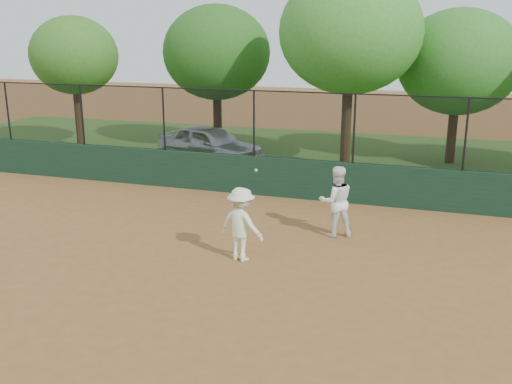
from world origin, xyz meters
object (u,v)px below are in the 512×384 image
(player_second, at_px, (336,201))
(player_main, at_px, (241,224))
(tree_0, at_px, (74,56))
(tree_2, at_px, (350,32))
(tree_1, at_px, (216,53))
(parked_car, at_px, (210,145))
(tree_3, at_px, (459,62))

(player_second, xyz_separation_m, player_main, (-1.68, -2.19, -0.05))
(tree_0, distance_m, tree_2, 11.47)
(player_second, bearing_deg, tree_1, -79.69)
(parked_car, distance_m, tree_0, 7.23)
(player_main, height_order, tree_3, tree_3)
(tree_0, bearing_deg, player_main, -41.94)
(player_second, distance_m, tree_0, 14.76)
(player_main, relative_size, tree_1, 0.36)
(player_main, relative_size, tree_3, 0.38)
(parked_car, height_order, player_main, player_main)
(parked_car, relative_size, player_second, 2.46)
(parked_car, xyz_separation_m, tree_0, (-6.43, 1.03, 3.15))
(parked_car, height_order, tree_2, tree_2)
(player_second, height_order, player_main, player_main)
(tree_0, distance_m, tree_3, 15.23)
(tree_0, bearing_deg, parked_car, -9.07)
(player_second, relative_size, tree_0, 0.32)
(player_main, bearing_deg, tree_0, 138.06)
(player_second, bearing_deg, tree_2, -108.47)
(player_second, distance_m, tree_2, 8.24)
(tree_2, bearing_deg, player_second, -82.34)
(parked_car, distance_m, player_main, 9.60)
(tree_0, bearing_deg, player_second, -30.97)
(tree_3, bearing_deg, player_main, -110.77)
(player_main, bearing_deg, parked_car, 116.46)
(parked_car, height_order, tree_1, tree_1)
(tree_3, bearing_deg, tree_0, -172.60)
(parked_car, bearing_deg, player_second, -119.68)
(player_main, height_order, tree_1, tree_1)
(player_second, relative_size, tree_3, 0.31)
(tree_0, height_order, tree_3, tree_3)
(tree_2, xyz_separation_m, tree_3, (3.68, 2.23, -1.06))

